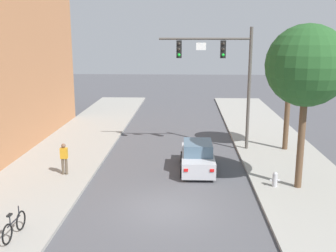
# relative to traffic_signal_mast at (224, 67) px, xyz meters

# --- Properties ---
(ground_plane) EXTENTS (120.00, 120.00, 0.00)m
(ground_plane) POSITION_rel_traffic_signal_mast_xyz_m (-3.05, -9.01, -5.30)
(ground_plane) COLOR #4C4C51
(sidewalk_left) EXTENTS (5.00, 60.00, 0.15)m
(sidewalk_left) POSITION_rel_traffic_signal_mast_xyz_m (-9.55, -9.01, -5.22)
(sidewalk_left) COLOR #99968E
(sidewalk_left) RESTS_ON ground
(sidewalk_right) EXTENTS (5.00, 60.00, 0.15)m
(sidewalk_right) POSITION_rel_traffic_signal_mast_xyz_m (3.45, -9.01, -5.22)
(sidewalk_right) COLOR #99968E
(sidewalk_right) RESTS_ON ground
(traffic_signal_mast) EXTENTS (5.63, 0.38, 7.50)m
(traffic_signal_mast) POSITION_rel_traffic_signal_mast_xyz_m (0.00, 0.00, 0.00)
(traffic_signal_mast) COLOR #514C47
(traffic_signal_mast) RESTS_ON sidewalk_right
(car_lead_silver) EXTENTS (1.87, 4.25, 1.60)m
(car_lead_silver) POSITION_rel_traffic_signal_mast_xyz_m (-1.65, -3.88, -4.57)
(car_lead_silver) COLOR #B7B7BC
(car_lead_silver) RESTS_ON ground
(pedestrian_sidewalk_left_walker) EXTENTS (0.36, 0.22, 1.64)m
(pedestrian_sidewalk_left_walker) POSITION_rel_traffic_signal_mast_xyz_m (-8.50, -5.35, -4.23)
(pedestrian_sidewalk_left_walker) COLOR brown
(pedestrian_sidewalk_left_walker) RESTS_ON sidewalk_left
(bicycle_leaning) EXTENTS (0.14, 1.77, 0.98)m
(bicycle_leaning) POSITION_rel_traffic_signal_mast_xyz_m (-8.33, -11.90, -4.76)
(bicycle_leaning) COLOR black
(bicycle_leaning) RESTS_ON sidewalk_left
(fire_hydrant) EXTENTS (0.48, 0.24, 0.72)m
(fire_hydrant) POSITION_rel_traffic_signal_mast_xyz_m (1.93, -6.56, -4.79)
(fire_hydrant) COLOR #B2B2B7
(fire_hydrant) RESTS_ON sidewalk_right
(street_tree_nearest) EXTENTS (3.66, 3.66, 7.52)m
(street_tree_nearest) POSITION_rel_traffic_signal_mast_xyz_m (3.01, -6.57, 0.51)
(street_tree_nearest) COLOR brown
(street_tree_nearest) RESTS_ON sidewalk_right
(street_tree_second) EXTENTS (2.90, 2.90, 6.96)m
(street_tree_second) POSITION_rel_traffic_signal_mast_xyz_m (3.94, -0.03, 0.31)
(street_tree_second) COLOR brown
(street_tree_second) RESTS_ON sidewalk_right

